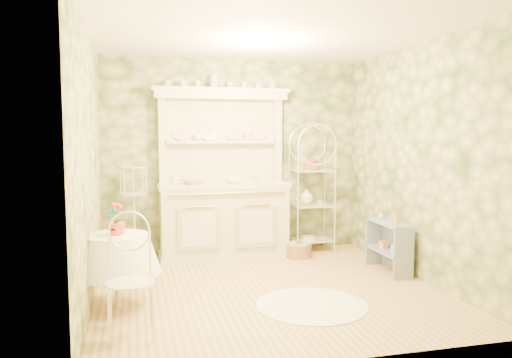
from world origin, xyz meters
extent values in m
plane|color=#D4B379|center=(0.00, 0.00, 0.00)|extent=(3.60, 3.60, 0.00)
plane|color=white|center=(0.00, 0.00, 2.70)|extent=(3.60, 3.60, 0.00)
plane|color=beige|center=(-1.80, 0.00, 1.35)|extent=(3.60, 3.60, 0.00)
plane|color=beige|center=(1.80, 0.00, 1.35)|extent=(3.60, 3.60, 0.00)
plane|color=beige|center=(0.00, 1.80, 1.35)|extent=(3.60, 3.60, 0.00)
plane|color=beige|center=(0.00, -1.80, 1.35)|extent=(3.60, 3.60, 0.00)
cube|color=#EEE4C6|center=(-0.20, 1.52, 1.15)|extent=(1.87, 0.61, 2.29)
cube|color=white|center=(1.09, 1.58, 0.92)|extent=(0.59, 0.43, 1.85)
cube|color=#7F8FAF|center=(1.60, 0.29, 0.29)|extent=(0.27, 0.68, 0.58)
cylinder|color=white|center=(-1.55, -0.22, 0.31)|extent=(0.62, 0.62, 0.62)
cube|color=white|center=(-1.43, -0.95, 0.50)|extent=(0.53, 0.53, 0.99)
cube|color=white|center=(-1.39, 1.41, 0.68)|extent=(0.34, 0.34, 1.36)
cylinder|color=#A3704E|center=(0.78, 1.22, 0.12)|extent=(0.41, 0.41, 0.25)
cylinder|color=white|center=(0.28, -0.63, 0.00)|extent=(1.27, 1.27, 0.01)
imported|color=white|center=(-0.62, 1.45, 1.02)|extent=(0.38, 0.38, 0.07)
imported|color=white|center=(-0.07, 1.44, 1.02)|extent=(0.33, 0.33, 0.08)
imported|color=white|center=(-0.53, 1.68, 1.61)|extent=(0.13, 0.13, 0.09)
imported|color=white|center=(0.17, 1.68, 1.61)|extent=(0.14, 0.14, 0.10)
imported|color=#3F7238|center=(-1.57, -0.27, 0.85)|extent=(0.15, 0.11, 0.27)
imported|color=tan|center=(1.58, 0.09, 0.68)|extent=(0.08, 0.08, 0.16)
imported|color=#91B9D4|center=(1.63, 0.24, 0.65)|extent=(0.05, 0.05, 0.10)
imported|color=silver|center=(1.61, 0.50, 0.65)|extent=(0.09, 0.09, 0.09)
camera|label=1|loc=(-1.38, -5.10, 1.68)|focal=35.00mm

